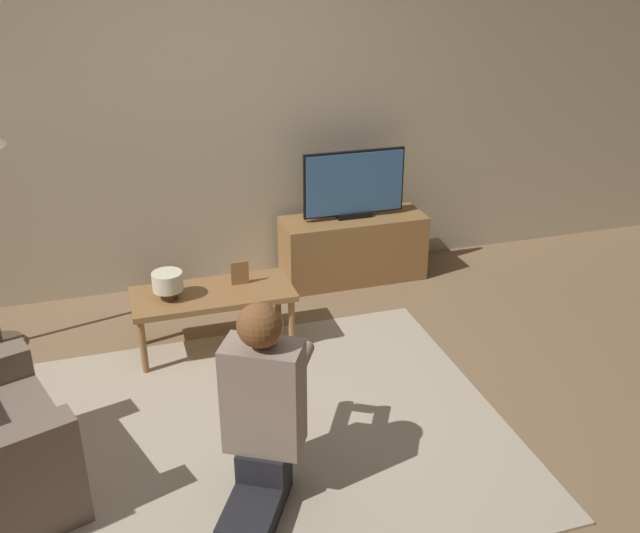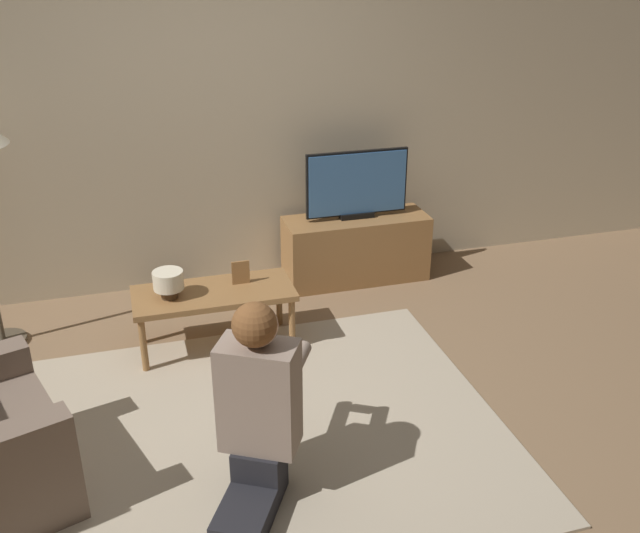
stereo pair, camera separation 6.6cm
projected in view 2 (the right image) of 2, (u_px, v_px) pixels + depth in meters
ground_plane at (263, 434)px, 3.68m from camera, size 10.00×10.00×0.00m
wall_back at (197, 106)px, 4.82m from camera, size 10.00×0.06×2.60m
rug at (263, 432)px, 3.68m from camera, size 2.46×2.08×0.02m
tv_stand at (356, 248)px, 5.27m from camera, size 1.05×0.38×0.49m
tv at (357, 184)px, 5.06m from camera, size 0.75×0.08×0.50m
coffee_table at (214, 297)px, 4.33m from camera, size 0.97×0.43×0.39m
person_kneeling at (258, 405)px, 3.09m from camera, size 0.61×0.83×0.97m
picture_frame at (241, 272)px, 4.37m from camera, size 0.11×0.01×0.15m
table_lamp at (168, 282)px, 4.18m from camera, size 0.18×0.18×0.17m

